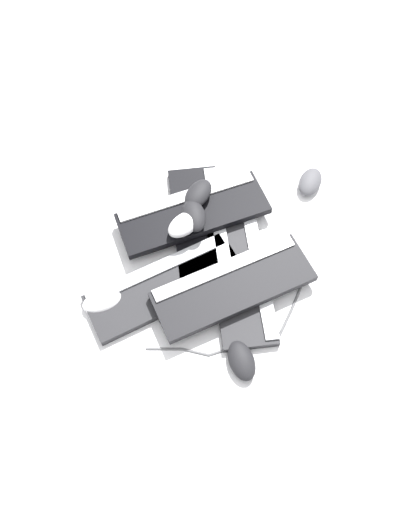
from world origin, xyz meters
The scene contains 14 objects.
ground_plane centered at (0.00, 0.00, 0.00)m, with size 3.20×3.20×0.00m, color white.
keyboard_0 centered at (0.04, -0.04, 0.01)m, with size 0.46×0.21×0.03m.
keyboard_1 centered at (-0.14, 0.06, 0.01)m, with size 0.34×0.46×0.03m.
keyboard_2 centered at (-0.10, -0.15, 0.01)m, with size 0.46×0.21×0.03m.
keyboard_3 centered at (-0.16, -0.13, 0.04)m, with size 0.33×0.46×0.03m.
keyboard_4 centered at (0.08, -0.01, 0.04)m, with size 0.30×0.46×0.03m.
mouse_0 centered at (0.02, 0.01, 0.08)m, with size 0.11×0.07×0.04m, color silver.
mouse_1 centered at (0.05, -0.02, 0.08)m, with size 0.11×0.07×0.04m, color black.
mouse_2 centered at (0.21, -0.37, 0.02)m, with size 0.11×0.07×0.04m, color #4C4C51.
mouse_3 centered at (-0.36, -0.15, 0.02)m, with size 0.11×0.07×0.04m, color black.
mouse_4 centered at (-0.20, 0.23, 0.02)m, with size 0.11×0.07×0.04m, color silver.
mouse_5 centered at (0.12, -0.03, 0.08)m, with size 0.11×0.07×0.04m, color black.
cable_0 centered at (-0.28, -0.14, 0.00)m, with size 0.22×0.43×0.01m.
cable_1 centered at (-0.03, 0.01, 0.00)m, with size 0.47×0.30×0.01m.
Camera 1 is at (-0.73, -0.06, 1.27)m, focal length 35.00 mm.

